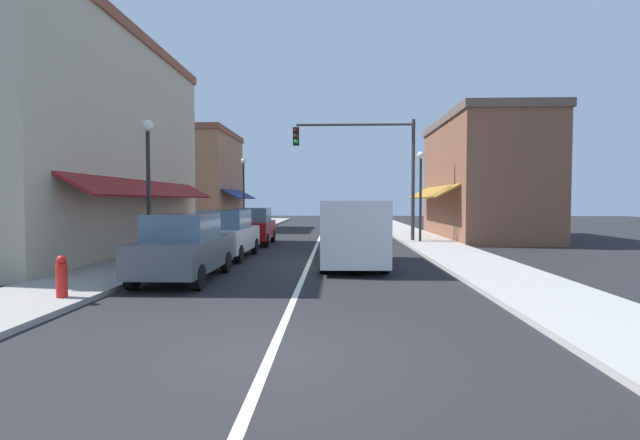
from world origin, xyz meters
The scene contains 16 objects.
ground_plane centered at (0.00, 18.00, 0.00)m, with size 80.00×80.00×0.00m, color black.
sidewalk_left centered at (-5.50, 18.00, 0.06)m, with size 2.60×56.00×0.12m, color gray.
sidewalk_right centered at (5.50, 18.00, 0.06)m, with size 2.60×56.00×0.12m, color #A39E99.
lane_center_stripe centered at (0.00, 18.00, 0.00)m, with size 0.14×52.00×0.01m, color silver.
storefront_left_block centered at (-9.23, 12.00, 4.40)m, with size 6.17×14.20×8.80m.
storefront_right_block centered at (9.13, 20.00, 3.36)m, with size 5.98×10.20×6.71m.
storefront_far_left centered at (-9.56, 28.00, 3.61)m, with size 6.83×8.20×7.22m.
parked_car_nearest_left centered at (-3.13, 5.89, 0.88)m, with size 1.80×4.11×1.77m.
parked_car_second_left centered at (-3.13, 10.63, 0.88)m, with size 1.85×4.14×1.77m.
parked_car_third_left centered at (-3.08, 16.03, 0.88)m, with size 1.86×4.14×1.77m.
van_in_lane centered at (1.42, 8.85, 1.15)m, with size 2.05×5.20×2.12m.
traffic_signal_mast_arm centered at (2.73, 17.30, 4.27)m, with size 6.14×0.50×6.19m.
street_lamp_left_near centered at (-4.90, 7.98, 3.12)m, with size 0.36×0.36×4.61m.
street_lamp_right_mid centered at (5.04, 16.57, 3.06)m, with size 0.36×0.36×4.50m.
street_lamp_left_far centered at (-5.06, 23.68, 3.26)m, with size 0.36×0.36×4.85m.
fire_hydrant centered at (-4.77, 3.12, 0.55)m, with size 0.22×0.22×0.87m.
Camera 1 is at (0.89, -6.21, 2.12)m, focal length 26.03 mm.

